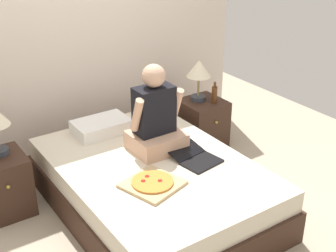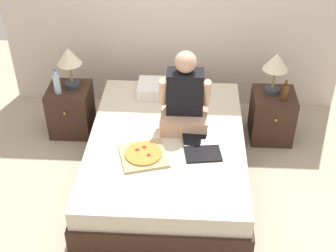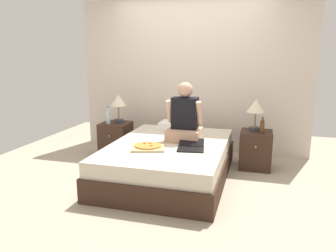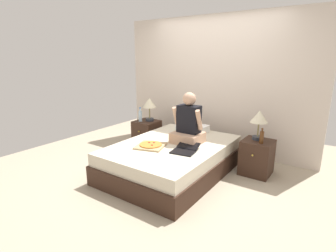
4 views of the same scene
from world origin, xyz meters
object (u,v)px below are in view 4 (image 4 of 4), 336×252
at_px(bed, 172,158).
at_px(nightstand_left, 147,134).
at_px(water_bottle, 140,116).
at_px(lamp_on_right_nightstand, 259,119).
at_px(lamp_on_left_nightstand, 149,104).
at_px(person_seated, 188,124).
at_px(beer_bottle, 262,137).
at_px(pizza_box, 151,145).
at_px(laptop, 185,150).
at_px(nightstand_right, 257,157).

distance_m(bed, nightstand_left, 1.30).
height_order(water_bottle, lamp_on_right_nightstand, lamp_on_right_nightstand).
distance_m(lamp_on_left_nightstand, water_bottle, 0.28).
distance_m(bed, water_bottle, 1.39).
xyz_separation_m(bed, person_seated, (0.16, 0.20, 0.53)).
distance_m(lamp_on_left_nightstand, beer_bottle, 2.23).
bearing_deg(person_seated, pizza_box, -124.97).
distance_m(lamp_on_left_nightstand, lamp_on_right_nightstand, 2.11).
xyz_separation_m(lamp_on_left_nightstand, beer_bottle, (2.21, -0.15, -0.23)).
bearing_deg(lamp_on_left_nightstand, pizza_box, -50.66).
distance_m(lamp_on_left_nightstand, pizza_box, 1.41).
height_order(bed, laptop, laptop).
bearing_deg(water_bottle, beer_bottle, -0.25).
distance_m(water_bottle, person_seated, 1.40).
bearing_deg(beer_bottle, lamp_on_right_nightstand, 123.69).
xyz_separation_m(nightstand_left, nightstand_right, (2.18, 0.00, 0.00)).
relative_size(bed, water_bottle, 7.60).
relative_size(nightstand_left, lamp_on_left_nightstand, 1.19).
bearing_deg(pizza_box, lamp_on_right_nightstand, 40.09).
bearing_deg(pizza_box, nightstand_left, 132.01).
bearing_deg(bed, person_seated, 52.09).
bearing_deg(lamp_on_right_nightstand, pizza_box, -139.91).
distance_m(person_seated, pizza_box, 0.66).
bearing_deg(lamp_on_right_nightstand, beer_bottle, -56.31).
height_order(water_bottle, person_seated, person_seated).
relative_size(lamp_on_right_nightstand, beer_bottle, 1.96).
xyz_separation_m(nightstand_left, water_bottle, (-0.08, -0.09, 0.38)).
height_order(nightstand_left, laptop, laptop).
bearing_deg(bed, nightstand_right, 33.02).
bearing_deg(water_bottle, bed, -27.86).
bearing_deg(nightstand_left, nightstand_right, 0.00).
relative_size(water_bottle, lamp_on_right_nightstand, 0.61).
bearing_deg(person_seated, nightstand_right, 28.46).
height_order(water_bottle, beer_bottle, water_bottle).
bearing_deg(beer_bottle, lamp_on_left_nightstand, 176.12).
height_order(nightstand_left, lamp_on_left_nightstand, lamp_on_left_nightstand).
relative_size(lamp_on_left_nightstand, beer_bottle, 1.96).
height_order(nightstand_left, person_seated, person_seated).
xyz_separation_m(nightstand_right, pizza_box, (-1.28, -1.00, 0.22)).
height_order(bed, pizza_box, pizza_box).
bearing_deg(lamp_on_left_nightstand, nightstand_left, -128.63).
relative_size(bed, pizza_box, 4.22).
bearing_deg(lamp_on_left_nightstand, water_bottle, -130.60).
distance_m(nightstand_left, water_bottle, 0.40).
bearing_deg(laptop, bed, 152.21).
height_order(water_bottle, nightstand_right, water_bottle).
xyz_separation_m(lamp_on_right_nightstand, laptop, (-0.73, -0.93, -0.37)).
xyz_separation_m(bed, pizza_box, (-0.19, -0.29, 0.26)).
relative_size(nightstand_left, lamp_on_right_nightstand, 1.19).
xyz_separation_m(beer_bottle, pizza_box, (-1.35, -0.90, -0.14)).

